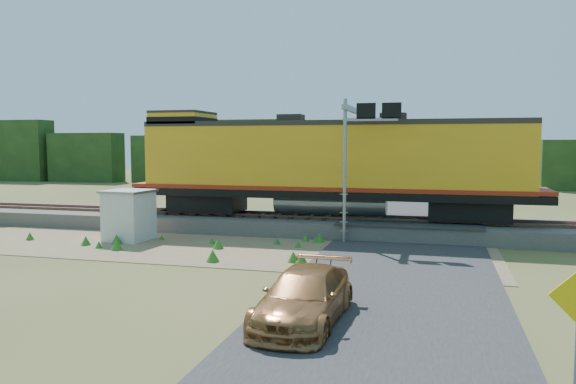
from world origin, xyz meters
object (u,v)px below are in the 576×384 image
(signal_gantry, at_px, (359,136))
(car, at_px, (304,297))
(locomotive, at_px, (325,163))
(shed, at_px, (129,215))

(signal_gantry, bearing_deg, car, -87.65)
(locomotive, distance_m, signal_gantry, 2.45)
(shed, bearing_deg, car, -37.10)
(locomotive, relative_size, car, 4.42)
(car, bearing_deg, locomotive, 101.28)
(signal_gantry, bearing_deg, locomotive, 160.71)
(locomotive, xyz_separation_m, shed, (-8.73, -4.87, -2.44))
(signal_gantry, bearing_deg, shed, -158.33)
(locomotive, bearing_deg, shed, -150.83)
(shed, height_order, signal_gantry, signal_gantry)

